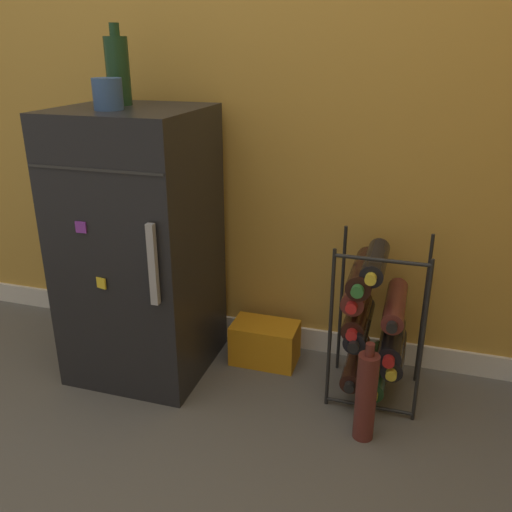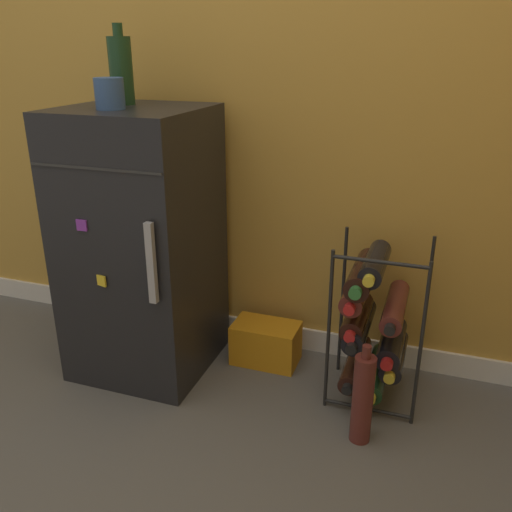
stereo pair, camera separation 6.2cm
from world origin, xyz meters
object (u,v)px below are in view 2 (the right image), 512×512
fridge_top_bottle (121,70)px  wine_rack (372,321)px  loose_bottle_floor (363,398)px  fridge_top_cup (110,94)px  mini_fridge (142,245)px  soda_box (266,343)px

fridge_top_bottle → wine_rack: bearing=-0.4°
fridge_top_bottle → loose_bottle_floor: size_ratio=0.77×
fridge_top_cup → fridge_top_bottle: size_ratio=0.37×
mini_fridge → loose_bottle_floor: size_ratio=2.87×
wine_rack → fridge_top_cup: size_ratio=5.92×
wine_rack → fridge_top_cup: fridge_top_cup is taller
fridge_top_cup → wine_rack: bearing=9.0°
wine_rack → fridge_top_bottle: size_ratio=2.22×
fridge_top_bottle → mini_fridge: bearing=-43.4°
soda_box → fridge_top_bottle: bearing=-171.0°
loose_bottle_floor → mini_fridge: bearing=167.4°
mini_fridge → fridge_top_bottle: (-0.06, 0.06, 0.59)m
wine_rack → loose_bottle_floor: bearing=-86.2°
fridge_top_bottle → loose_bottle_floor: (0.90, -0.25, -0.91)m
wine_rack → soda_box: bearing=168.2°
mini_fridge → soda_box: bearing=18.2°
wine_rack → fridge_top_cup: 1.11m
soda_box → wine_rack: bearing=-11.8°
wine_rack → fridge_top_bottle: (-0.88, 0.01, 0.78)m
loose_bottle_floor → soda_box: bearing=141.8°
soda_box → fridge_top_cup: bearing=-154.0°
soda_box → loose_bottle_floor: size_ratio=0.75×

